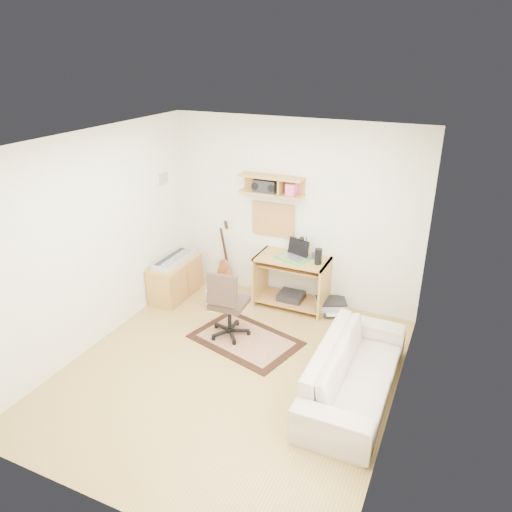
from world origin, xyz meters
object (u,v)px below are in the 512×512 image
at_px(sofa, 355,363).
at_px(printer, 331,305).
at_px(desk, 292,282).
at_px(cabinet, 175,279).
at_px(task_chair, 229,303).

bearing_deg(sofa, printer, 23.90).
relative_size(desk, cabinet, 1.11).
bearing_deg(printer, sofa, -90.77).
xyz_separation_m(desk, cabinet, (-1.68, -0.41, -0.10)).
distance_m(task_chair, sofa, 1.79).
bearing_deg(sofa, desk, 40.08).
xyz_separation_m(desk, printer, (0.57, 0.09, -0.29)).
distance_m(cabinet, printer, 2.31).
bearing_deg(desk, cabinet, -166.13).
bearing_deg(cabinet, sofa, -20.58).
xyz_separation_m(task_chair, cabinet, (-1.23, 0.64, -0.20)).
height_order(task_chair, cabinet, task_chair).
xyz_separation_m(task_chair, printer, (1.01, 1.15, -0.39)).
distance_m(task_chair, printer, 1.58).
distance_m(desk, printer, 0.64).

